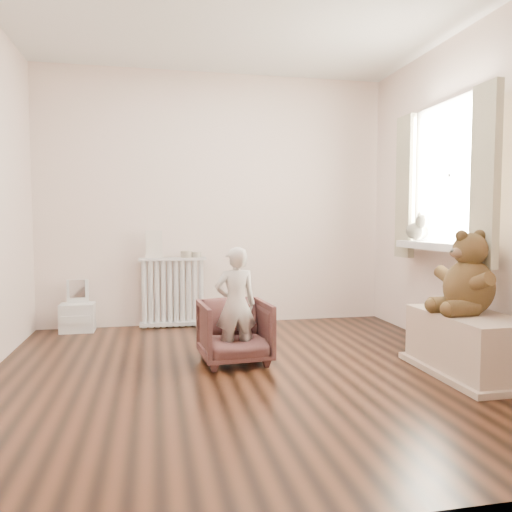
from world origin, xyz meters
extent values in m
cube|color=black|center=(0.00, 0.00, 0.00)|extent=(3.60, 3.60, 0.01)
cube|color=white|center=(0.00, 1.80, 1.30)|extent=(3.60, 0.02, 2.60)
cube|color=white|center=(0.00, -1.80, 1.30)|extent=(3.60, 0.02, 2.60)
cube|color=white|center=(1.80, 0.00, 1.30)|extent=(0.02, 3.60, 2.60)
cube|color=white|center=(1.76, 0.30, 1.45)|extent=(0.03, 0.90, 1.10)
cube|color=silver|center=(1.67, 0.30, 0.87)|extent=(0.22, 1.10, 0.06)
cube|color=#BBB591|center=(1.65, -0.27, 1.39)|extent=(0.06, 0.26, 1.30)
cube|color=#BBB591|center=(1.65, 0.87, 1.39)|extent=(0.06, 0.26, 1.30)
cube|color=silver|center=(-0.46, 1.68, 0.39)|extent=(0.67, 0.13, 0.71)
cube|color=beige|center=(-0.64, 1.68, 0.85)|extent=(0.17, 0.01, 0.28)
cylinder|color=#A59E8C|center=(-0.32, 1.68, 0.74)|extent=(0.11, 0.11, 0.07)
cylinder|color=#A59E8C|center=(-0.22, 1.68, 0.73)|extent=(0.10, 0.10, 0.05)
cube|color=silver|center=(-1.38, 1.65, 0.28)|extent=(0.32, 0.23, 0.50)
imported|color=#512C2A|center=(-0.05, 0.29, 0.24)|extent=(0.55, 0.56, 0.48)
imported|color=beige|center=(-0.05, 0.24, 0.45)|extent=(0.33, 0.23, 0.87)
cube|color=#C2AB91|center=(1.52, -0.33, 0.20)|extent=(0.48, 0.91, 0.43)
camera|label=1|loc=(-0.64, -3.41, 1.08)|focal=35.00mm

